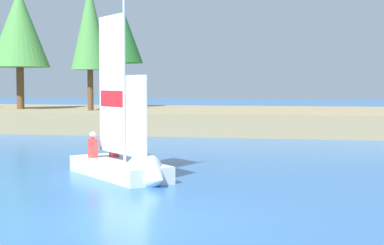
% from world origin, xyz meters
% --- Properties ---
extents(ground_plane, '(200.00, 200.00, 0.00)m').
position_xyz_m(ground_plane, '(0.00, 0.00, 0.00)').
color(ground_plane, '#2D609E').
extents(shore_bank, '(80.00, 12.62, 1.12)m').
position_xyz_m(shore_bank, '(0.00, 25.03, 0.56)').
color(shore_bank, '#897A56').
rests_on(shore_bank, ground).
extents(shoreline_tree_midleft, '(3.51, 3.51, 7.04)m').
position_xyz_m(shoreline_tree_midleft, '(-13.75, 23.29, 5.84)').
color(shoreline_tree_midleft, brown).
rests_on(shoreline_tree_midleft, shore_bank).
extents(shoreline_tree_centre, '(2.09, 2.09, 7.02)m').
position_xyz_m(shoreline_tree_centre, '(-8.95, 22.09, 5.72)').
color(shoreline_tree_centre, brown).
rests_on(shoreline_tree_centre, shore_bank).
extents(shoreline_tree_midright, '(2.61, 2.61, 6.37)m').
position_xyz_m(shoreline_tree_midright, '(-8.85, 27.68, 5.69)').
color(shoreline_tree_midright, brown).
rests_on(shoreline_tree_midright, shore_bank).
extents(sailboat, '(3.95, 4.02, 5.46)m').
position_xyz_m(sailboat, '(-1.53, 5.14, 0.40)').
color(sailboat, silver).
rests_on(sailboat, ground).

